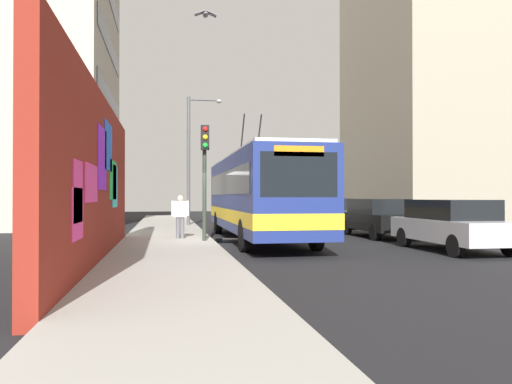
% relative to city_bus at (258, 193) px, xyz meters
% --- Properties ---
extents(ground_plane, '(80.00, 80.00, 0.00)m').
position_rel_city_bus_xyz_m(ground_plane, '(-1.31, 1.80, -1.81)').
color(ground_plane, black).
extents(sidewalk_slab, '(48.00, 3.20, 0.15)m').
position_rel_city_bus_xyz_m(sidewalk_slab, '(-1.31, 3.40, -1.73)').
color(sidewalk_slab, '#9E9B93').
rests_on(sidewalk_slab, ground_plane).
extents(graffiti_wall, '(13.16, 0.32, 4.21)m').
position_rel_city_bus_xyz_m(graffiti_wall, '(-5.73, 5.15, 0.30)').
color(graffiti_wall, maroon).
rests_on(graffiti_wall, ground_plane).
extents(building_far_left, '(13.34, 8.38, 21.59)m').
position_rel_city_bus_xyz_m(building_far_left, '(12.52, 11.00, 8.99)').
color(building_far_left, '#B2A899').
rests_on(building_far_left, ground_plane).
extents(building_far_right, '(12.23, 9.34, 21.15)m').
position_rel_city_bus_xyz_m(building_far_right, '(14.06, -15.20, 8.77)').
color(building_far_right, '#9E937F').
rests_on(building_far_right, ground_plane).
extents(city_bus, '(12.00, 2.52, 5.03)m').
position_rel_city_bus_xyz_m(city_bus, '(0.00, 0.00, 0.00)').
color(city_bus, navy).
rests_on(city_bus, ground_plane).
extents(parked_car_silver, '(4.57, 1.90, 1.58)m').
position_rel_city_bus_xyz_m(parked_car_silver, '(-4.70, -5.20, -0.97)').
color(parked_car_silver, '#B7B7BC').
rests_on(parked_car_silver, ground_plane).
extents(parked_car_black, '(4.51, 1.86, 1.58)m').
position_rel_city_bus_xyz_m(parked_car_black, '(0.69, -5.20, -0.97)').
color(parked_car_black, black).
rests_on(parked_car_black, ground_plane).
extents(parked_car_dark_gray, '(4.21, 1.80, 1.58)m').
position_rel_city_bus_xyz_m(parked_car_dark_gray, '(6.73, -5.20, -0.98)').
color(parked_car_dark_gray, '#38383D').
rests_on(parked_car_dark_gray, ground_plane).
extents(parked_car_red, '(4.26, 1.91, 1.58)m').
position_rel_city_bus_xyz_m(parked_car_red, '(12.13, -5.20, -0.97)').
color(parked_car_red, '#B21E19').
rests_on(parked_car_red, ground_plane).
extents(pedestrian_midblock, '(0.22, 0.64, 1.57)m').
position_rel_city_bus_xyz_m(pedestrian_midblock, '(-0.35, 2.95, -0.75)').
color(pedestrian_midblock, '#595960').
rests_on(pedestrian_midblock, sidewalk_slab).
extents(traffic_light, '(0.49, 0.28, 4.00)m').
position_rel_city_bus_xyz_m(traffic_light, '(-1.52, 2.15, 1.04)').
color(traffic_light, '#2D382D').
rests_on(traffic_light, sidewalk_slab).
extents(street_lamp, '(0.44, 1.88, 6.94)m').
position_rel_city_bus_xyz_m(street_lamp, '(8.49, 2.05, 2.32)').
color(street_lamp, '#4C4C51').
rests_on(street_lamp, sidewalk_slab).
extents(flying_pigeons, '(0.32, 0.55, 0.15)m').
position_rel_city_bus_xyz_m(flying_pigeons, '(-6.26, 2.50, 4.44)').
color(flying_pigeons, slate).
extents(curbside_puddle, '(2.13, 2.13, 0.00)m').
position_rel_city_bus_xyz_m(curbside_puddle, '(0.15, 1.20, -1.81)').
color(curbside_puddle, black).
rests_on(curbside_puddle, ground_plane).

